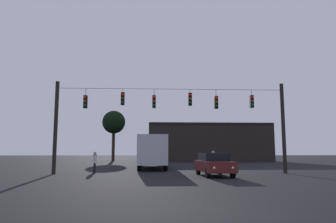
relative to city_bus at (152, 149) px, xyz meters
name	(u,v)px	position (x,y,z in m)	size (l,w,h in m)	color
ground_plane	(166,167)	(1.42, 2.99, -1.87)	(168.00, 168.00, 0.00)	black
overhead_signal_span	(171,117)	(1.40, -7.43, 2.28)	(17.28, 0.44, 6.80)	black
city_bus	(152,149)	(0.00, 0.00, 0.00)	(2.59, 11.01, 3.00)	#B7BCC6
car_near_right	(214,164)	(4.13, -9.67, -1.07)	(2.08, 4.43, 1.52)	#511919
pedestrian_crossing_left	(95,161)	(-4.50, -5.59, -0.97)	(0.32, 0.41, 1.59)	black
pedestrian_crossing_center	(95,162)	(-4.30, -6.68, -1.03)	(0.25, 0.37, 1.51)	black
pedestrian_crossing_right	(213,160)	(4.67, -6.68, -0.92)	(0.36, 0.42, 1.67)	black
corner_building	(207,143)	(9.13, 21.38, 1.14)	(19.44, 9.12, 6.01)	black
tree_left_silhouette	(114,123)	(-6.61, 22.30, 4.54)	(3.87, 3.87, 8.43)	#2D2116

